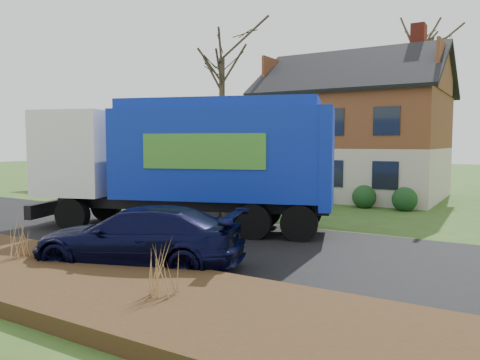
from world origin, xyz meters
The scene contains 12 objects.
ground centered at (0.00, 0.00, 0.00)m, with size 120.00×120.00×0.00m, color #324C19.
road centered at (0.00, 0.00, 0.01)m, with size 80.00×7.00×0.02m, color black.
mulch_verge centered at (0.00, -5.30, 0.15)m, with size 80.00×3.50×0.30m, color black.
main_house centered at (1.49, 13.91, 4.03)m, with size 12.95×8.95×9.26m.
ranch_house centered at (-12.00, 13.00, 1.81)m, with size 9.80×8.20×3.70m.
garbage_truck centered at (0.20, 1.19, 2.55)m, with size 10.68×5.89×4.43m.
silver_sedan centered at (-0.50, 3.35, 0.80)m, with size 1.70×4.86×1.60m, color #A2A3A9.
navy_wagon centered at (2.15, -3.40, 0.74)m, with size 2.07×5.09×1.48m, color black.
tree_front_west centered at (-4.18, 9.94, 8.69)m, with size 3.55×3.55×10.54m.
tree_back centered at (3.73, 21.83, 10.68)m, with size 4.05×4.05×12.82m.
grass_clump_mid centered at (-0.08, -4.97, 0.78)m, with size 0.34×0.28×0.95m.
grass_clump_east centered at (4.63, -5.35, 0.78)m, with size 0.38×0.32×0.96m.
Camera 1 is at (9.94, -11.60, 3.00)m, focal length 35.00 mm.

